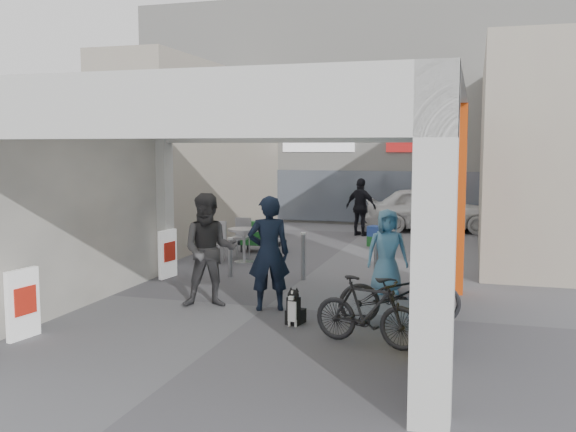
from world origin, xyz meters
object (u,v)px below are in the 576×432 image
(man_with_dog, at_px, (269,253))
(white_van, at_px, (431,209))
(man_elderly, at_px, (387,251))
(cafe_set, at_px, (244,246))
(man_crates, at_px, (361,207))
(bicycle_front, at_px, (400,293))
(border_collie, at_px, (294,310))
(man_back_turned, at_px, (209,250))
(bicycle_rear, at_px, (368,311))
(produce_stand, at_px, (262,240))

(man_with_dog, bearing_deg, white_van, -122.66)
(man_elderly, relative_size, white_van, 0.37)
(cafe_set, bearing_deg, man_elderly, -34.05)
(man_crates, relative_size, bicycle_front, 0.95)
(man_with_dog, height_order, man_elderly, man_with_dog)
(border_collie, distance_m, man_back_turned, 1.98)
(man_with_dog, distance_m, bicycle_rear, 2.44)
(border_collie, relative_size, man_back_turned, 0.31)
(produce_stand, bearing_deg, white_van, 51.20)
(cafe_set, height_order, man_with_dog, man_with_dog)
(produce_stand, relative_size, bicycle_rear, 0.74)
(man_crates, bearing_deg, white_van, -116.71)
(cafe_set, distance_m, man_with_dog, 4.90)
(border_collie, bearing_deg, bicycle_rear, -15.73)
(bicycle_front, distance_m, white_van, 11.46)
(bicycle_front, relative_size, bicycle_rear, 1.18)
(bicycle_front, xyz_separation_m, bicycle_rear, (-0.30, -1.20, -0.02))
(man_crates, bearing_deg, produce_stand, 84.19)
(man_back_turned, height_order, white_van, man_back_turned)
(cafe_set, bearing_deg, man_back_turned, -77.02)
(cafe_set, xyz_separation_m, man_elderly, (3.79, -2.56, 0.44))
(man_elderly, height_order, bicycle_rear, man_elderly)
(produce_stand, distance_m, man_elderly, 5.39)
(man_with_dog, distance_m, white_van, 11.35)
(cafe_set, xyz_separation_m, border_collie, (2.73, -5.15, -0.11))
(border_collie, bearing_deg, man_crates, 107.76)
(white_van, bearing_deg, man_crates, 124.07)
(produce_stand, height_order, bicycle_front, bicycle_front)
(border_collie, bearing_deg, man_back_turned, 171.04)
(man_elderly, height_order, man_crates, man_crates)
(bicycle_rear, distance_m, white_van, 12.65)
(cafe_set, distance_m, bicycle_front, 6.31)
(man_crates, bearing_deg, man_back_turned, 105.78)
(man_back_turned, relative_size, bicycle_rear, 1.23)
(man_crates, bearing_deg, man_with_dog, 112.08)
(bicycle_rear, bearing_deg, cafe_set, 48.68)
(man_with_dog, height_order, man_back_turned, man_back_turned)
(produce_stand, bearing_deg, cafe_set, -95.21)
(bicycle_front, bearing_deg, man_elderly, -1.53)
(bicycle_rear, bearing_deg, man_elderly, 17.60)
(produce_stand, distance_m, man_crates, 4.27)
(man_back_turned, xyz_separation_m, white_van, (2.95, 11.24, -0.25))
(produce_stand, height_order, bicycle_rear, bicycle_rear)
(bicycle_rear, height_order, white_van, white_van)
(produce_stand, xyz_separation_m, bicycle_rear, (3.93, -7.12, 0.17))
(man_crates, relative_size, white_van, 0.42)
(man_back_turned, height_order, man_crates, man_back_turned)
(cafe_set, xyz_separation_m, man_back_turned, (1.02, -4.44, 0.63))
(produce_stand, distance_m, border_collie, 6.96)
(cafe_set, height_order, border_collie, cafe_set)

